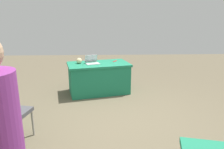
% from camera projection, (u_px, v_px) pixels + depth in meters
% --- Properties ---
extents(ground_plane, '(14.40, 14.40, 0.00)m').
position_uv_depth(ground_plane, '(122.00, 124.00, 3.79)').
color(ground_plane, brown).
extents(table_foreground, '(1.65, 1.17, 0.75)m').
position_uv_depth(table_foreground, '(99.00, 78.00, 5.33)').
color(table_foreground, '#1E7A56').
rests_on(table_foreground, ground).
extents(chair_tucked_right, '(0.52, 0.52, 0.94)m').
position_uv_depth(chair_tucked_right, '(8.00, 108.00, 3.17)').
color(chair_tucked_right, '#9E9993').
rests_on(chair_tucked_right, ground).
extents(laptop_silver, '(0.40, 0.38, 0.21)m').
position_uv_depth(laptop_silver, '(92.00, 62.00, 5.18)').
color(laptop_silver, silver).
rests_on(laptop_silver, table_foreground).
extents(yarn_ball, '(0.14, 0.14, 0.14)m').
position_uv_depth(yarn_ball, '(79.00, 61.00, 5.19)').
color(yarn_ball, beige).
rests_on(yarn_ball, table_foreground).
extents(scissors_red, '(0.13, 0.17, 0.01)m').
position_uv_depth(scissors_red, '(115.00, 61.00, 5.46)').
color(scissors_red, red).
rests_on(scissors_red, table_foreground).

